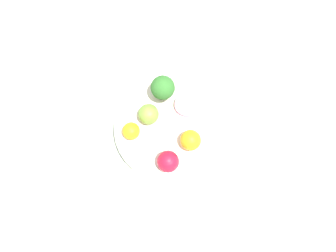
# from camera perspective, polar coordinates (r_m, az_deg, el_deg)

# --- Properties ---
(ground_plane) EXTENTS (6.00, 6.00, 0.00)m
(ground_plane) POSITION_cam_1_polar(r_m,az_deg,el_deg) (0.81, 0.00, -1.40)
(ground_plane) COLOR gray
(table_surface) EXTENTS (1.20, 1.20, 0.02)m
(table_surface) POSITION_cam_1_polar(r_m,az_deg,el_deg) (0.80, 0.00, -1.20)
(table_surface) COLOR #B2C6B2
(table_surface) RESTS_ON ground_plane
(bowl) EXTENTS (0.25, 0.25, 0.04)m
(bowl) POSITION_cam_1_polar(r_m,az_deg,el_deg) (0.77, 0.00, -0.62)
(bowl) COLOR silver
(bowl) RESTS_ON table_surface
(broccoli) EXTENTS (0.06, 0.06, 0.07)m
(broccoli) POSITION_cam_1_polar(r_m,az_deg,el_deg) (0.74, -0.92, 6.64)
(broccoli) COLOR #99C17A
(broccoli) RESTS_ON bowl
(apple_red) EXTENTS (0.05, 0.05, 0.05)m
(apple_red) POSITION_cam_1_polar(r_m,az_deg,el_deg) (0.74, -3.26, 2.34)
(apple_red) COLOR olive
(apple_red) RESTS_ON bowl
(apple_green) EXTENTS (0.05, 0.05, 0.05)m
(apple_green) POSITION_cam_1_polar(r_m,az_deg,el_deg) (0.71, 0.01, -6.20)
(apple_green) COLOR #B7142D
(apple_green) RESTS_ON bowl
(orange_front) EXTENTS (0.05, 0.05, 0.05)m
(orange_front) POSITION_cam_1_polar(r_m,az_deg,el_deg) (0.72, 3.94, -2.48)
(orange_front) COLOR orange
(orange_front) RESTS_ON bowl
(orange_back) EXTENTS (0.04, 0.04, 0.04)m
(orange_back) POSITION_cam_1_polar(r_m,az_deg,el_deg) (0.74, -6.44, -0.88)
(orange_back) COLOR orange
(orange_back) RESTS_ON bowl
(small_cup) EXTENTS (0.06, 0.06, 0.02)m
(small_cup) POSITION_cam_1_polar(r_m,az_deg,el_deg) (0.76, 3.30, 3.67)
(small_cup) COLOR #EA9EC6
(small_cup) RESTS_ON bowl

